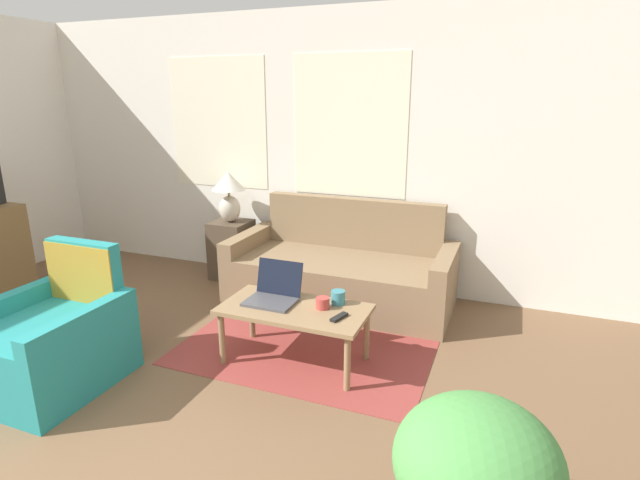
{
  "coord_description": "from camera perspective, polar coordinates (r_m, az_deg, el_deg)",
  "views": [
    {
      "loc": [
        2.11,
        -0.86,
        1.83
      ],
      "look_at": [
        0.75,
        2.59,
        0.75
      ],
      "focal_mm": 28.0,
      "sensor_mm": 36.0,
      "label": 1
    }
  ],
  "objects": [
    {
      "name": "coffee_table",
      "position": [
        3.51,
        -2.94,
        -8.4
      ],
      "size": [
        1.02,
        0.53,
        0.42
      ],
      "color": "#8E704C",
      "rests_on": "ground_plane"
    },
    {
      "name": "wall_back",
      "position": [
        5.02,
        -3.48,
        10.23
      ],
      "size": [
        6.68,
        0.06,
        2.6
      ],
      "color": "white",
      "rests_on": "ground_plane"
    },
    {
      "name": "cup_navy",
      "position": [
        3.46,
        0.3,
        -7.21
      ],
      "size": [
        0.1,
        0.1,
        0.08
      ],
      "color": "#B23D38",
      "rests_on": "coffee_table"
    },
    {
      "name": "potted_plant",
      "position": [
        2.18,
        17.4,
        -23.73
      ],
      "size": [
        0.64,
        0.64,
        0.72
      ],
      "color": "#BCB2A3",
      "rests_on": "ground_plane"
    },
    {
      "name": "laptop",
      "position": [
        3.59,
        -5.3,
        -6.0
      ],
      "size": [
        0.35,
        0.32,
        0.26
      ],
      "color": "#47474C",
      "rests_on": "coffee_table"
    },
    {
      "name": "side_table",
      "position": [
        5.23,
        -10.04,
        -1.07
      ],
      "size": [
        0.37,
        0.37,
        0.59
      ],
      "color": "#4C3D2D",
      "rests_on": "ground_plane"
    },
    {
      "name": "tv_remote",
      "position": [
        3.32,
        2.2,
        -8.8
      ],
      "size": [
        0.09,
        0.16,
        0.02
      ],
      "color": "black",
      "rests_on": "coffee_table"
    },
    {
      "name": "couch",
      "position": [
        4.58,
        2.57,
        -3.72
      ],
      "size": [
        1.99,
        0.88,
        0.9
      ],
      "color": "#846B4C",
      "rests_on": "ground_plane"
    },
    {
      "name": "rug",
      "position": [
        4.13,
        0.34,
        -10.03
      ],
      "size": [
        1.84,
        1.94,
        0.01
      ],
      "color": "brown",
      "rests_on": "ground_plane"
    },
    {
      "name": "table_lamp",
      "position": [
        5.08,
        -10.37,
        5.48
      ],
      "size": [
        0.33,
        0.33,
        0.51
      ],
      "color": "beige",
      "rests_on": "side_table"
    },
    {
      "name": "armchair",
      "position": [
        3.75,
        -28.05,
        -10.31
      ],
      "size": [
        0.76,
        0.84,
        0.88
      ],
      "color": "teal",
      "rests_on": "ground_plane"
    },
    {
      "name": "cup_yellow",
      "position": [
        3.53,
        2.09,
        -6.57
      ],
      "size": [
        0.1,
        0.1,
        0.1
      ],
      "color": "teal",
      "rests_on": "coffee_table"
    }
  ]
}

